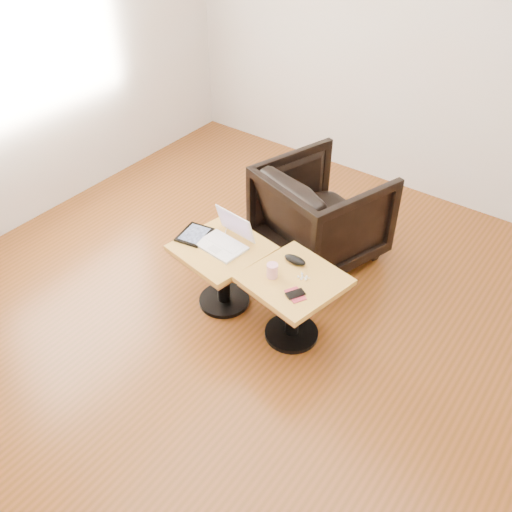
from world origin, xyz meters
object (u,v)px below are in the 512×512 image
Objects in this scene: striped_cup at (272,270)px; armchair at (321,213)px; side_table_left at (222,261)px; side_table_right at (294,293)px; laptop at (226,239)px.

armchair reaches higher than striped_cup.
striped_cup is 0.11× the size of armchair.
side_table_left is 0.98× the size of side_table_right.
side_table_right is 0.78× the size of armchair.
side_table_left is 6.84× the size of striped_cup.
striped_cup is at bearing -4.96° from laptop.
striped_cup is at bearing -140.48° from side_table_right.
side_table_right is 1.90× the size of laptop.
side_table_left is 0.53m from side_table_right.
laptop is at bearing 168.85° from striped_cup.
side_table_left is 1.87× the size of laptop.
side_table_right is at bearing 28.55° from striped_cup.
armchair reaches higher than laptop.
laptop is 0.42m from striped_cup.
laptop is at bearing 92.48° from armchair.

